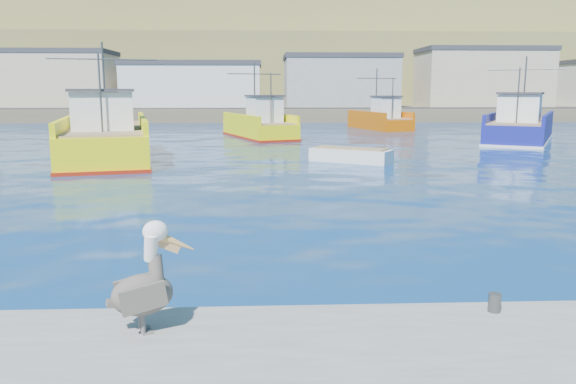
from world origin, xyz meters
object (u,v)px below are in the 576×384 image
(boat_orange, at_px, (381,119))
(skiff_mid, at_px, (351,156))
(trawler_yellow_b, at_px, (260,126))
(trawler_blue, at_px, (520,128))
(trawler_yellow_a, at_px, (106,139))
(pelican, at_px, (145,285))

(boat_orange, relative_size, skiff_mid, 1.98)
(skiff_mid, bearing_deg, trawler_yellow_b, 107.30)
(skiff_mid, bearing_deg, boat_orange, 74.75)
(trawler_yellow_b, relative_size, trawler_blue, 0.86)
(trawler_blue, bearing_deg, boat_orange, 118.48)
(trawler_yellow_b, distance_m, trawler_blue, 20.62)
(trawler_yellow_b, xyz_separation_m, skiff_mid, (5.13, -16.46, -0.66))
(boat_orange, bearing_deg, trawler_blue, -61.52)
(trawler_yellow_a, height_order, trawler_blue, trawler_yellow_a)
(boat_orange, height_order, skiff_mid, boat_orange)
(trawler_blue, relative_size, skiff_mid, 2.68)
(trawler_blue, bearing_deg, trawler_yellow_b, 166.86)
(skiff_mid, distance_m, pelican, 23.98)
(pelican, bearing_deg, trawler_yellow_a, 106.35)
(trawler_blue, height_order, pelican, trawler_blue)
(boat_orange, height_order, pelican, boat_orange)
(trawler_blue, height_order, skiff_mid, trawler_blue)
(trawler_yellow_a, distance_m, trawler_blue, 30.49)
(boat_orange, relative_size, pelican, 5.63)
(trawler_yellow_b, height_order, boat_orange, trawler_yellow_b)
(trawler_yellow_b, bearing_deg, trawler_blue, -13.14)
(trawler_yellow_b, relative_size, skiff_mid, 2.29)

